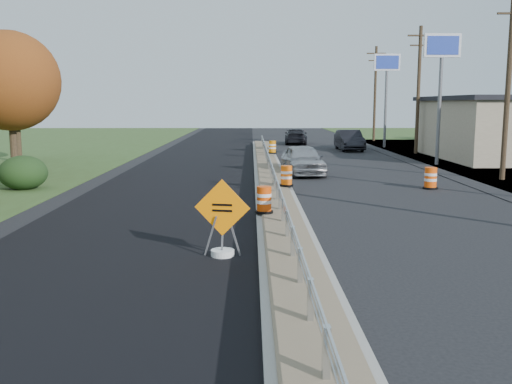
{
  "coord_description": "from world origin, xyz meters",
  "views": [
    {
      "loc": [
        -0.97,
        -18.95,
        3.75
      ],
      "look_at": [
        -0.82,
        -1.86,
        1.1
      ],
      "focal_mm": 40.0,
      "sensor_mm": 36.0,
      "label": 1
    }
  ],
  "objects_px": {
    "barrel_shoulder_near": "(431,179)",
    "car_dark_mid": "(349,140)",
    "barrel_median_mid": "(286,176)",
    "car_dark_far": "(296,136)",
    "barrel_median_near": "(264,200)",
    "car_silver": "(303,160)",
    "caution_sign": "(222,237)",
    "barrel_median_far": "(272,147)"
  },
  "relations": [
    {
      "from": "barrel_median_near",
      "to": "barrel_median_far",
      "type": "bearing_deg",
      "value": 87.19
    },
    {
      "from": "caution_sign",
      "to": "barrel_shoulder_near",
      "type": "xyz_separation_m",
      "value": [
        8.68,
        11.25,
        -0.03
      ]
    },
    {
      "from": "caution_sign",
      "to": "barrel_median_far",
      "type": "distance_m",
      "value": 27.01
    },
    {
      "from": "barrel_median_far",
      "to": "barrel_shoulder_near",
      "type": "relative_size",
      "value": 0.95
    },
    {
      "from": "barrel_shoulder_near",
      "to": "car_dark_mid",
      "type": "height_order",
      "value": "car_dark_mid"
    },
    {
      "from": "barrel_median_mid",
      "to": "car_silver",
      "type": "distance_m",
      "value": 6.09
    },
    {
      "from": "barrel_shoulder_near",
      "to": "car_dark_mid",
      "type": "bearing_deg",
      "value": 90.0
    },
    {
      "from": "barrel_shoulder_near",
      "to": "car_silver",
      "type": "xyz_separation_m",
      "value": [
        -5.2,
        5.31,
        0.33
      ]
    },
    {
      "from": "barrel_shoulder_near",
      "to": "car_silver",
      "type": "bearing_deg",
      "value": 134.4
    },
    {
      "from": "car_dark_mid",
      "to": "barrel_median_near",
      "type": "bearing_deg",
      "value": -106.24
    },
    {
      "from": "barrel_shoulder_near",
      "to": "car_silver",
      "type": "height_order",
      "value": "car_silver"
    },
    {
      "from": "car_silver",
      "to": "car_dark_far",
      "type": "xyz_separation_m",
      "value": [
        1.43,
        23.25,
        -0.07
      ]
    },
    {
      "from": "barrel_median_mid",
      "to": "car_dark_far",
      "type": "relative_size",
      "value": 0.18
    },
    {
      "from": "caution_sign",
      "to": "car_dark_far",
      "type": "relative_size",
      "value": 0.38
    },
    {
      "from": "caution_sign",
      "to": "barrel_shoulder_near",
      "type": "height_order",
      "value": "caution_sign"
    },
    {
      "from": "barrel_median_far",
      "to": "barrel_shoulder_near",
      "type": "bearing_deg",
      "value": -67.63
    },
    {
      "from": "barrel_median_far",
      "to": "car_silver",
      "type": "relative_size",
      "value": 0.19
    },
    {
      "from": "barrel_median_near",
      "to": "barrel_shoulder_near",
      "type": "distance_m",
      "value": 10.14
    },
    {
      "from": "car_silver",
      "to": "caution_sign",
      "type": "bearing_deg",
      "value": -107.78
    },
    {
      "from": "barrel_median_mid",
      "to": "car_silver",
      "type": "height_order",
      "value": "car_silver"
    },
    {
      "from": "barrel_median_far",
      "to": "barrel_median_near",
      "type": "bearing_deg",
      "value": -92.81
    },
    {
      "from": "barrel_median_far",
      "to": "car_dark_mid",
      "type": "xyz_separation_m",
      "value": [
        6.45,
        5.53,
        0.16
      ]
    },
    {
      "from": "barrel_median_near",
      "to": "car_dark_far",
      "type": "bearing_deg",
      "value": 83.88
    },
    {
      "from": "barrel_median_mid",
      "to": "car_dark_mid",
      "type": "xyz_separation_m",
      "value": [
        6.45,
        21.84,
        0.17
      ]
    },
    {
      "from": "caution_sign",
      "to": "barrel_median_mid",
      "type": "xyz_separation_m",
      "value": [
        2.23,
        10.61,
        0.16
      ]
    },
    {
      "from": "car_dark_far",
      "to": "car_silver",
      "type": "bearing_deg",
      "value": 90.29
    },
    {
      "from": "car_dark_mid",
      "to": "car_dark_far",
      "type": "xyz_separation_m",
      "value": [
        -3.77,
        7.36,
        -0.09
      ]
    },
    {
      "from": "barrel_shoulder_near",
      "to": "car_silver",
      "type": "relative_size",
      "value": 0.21
    },
    {
      "from": "barrel_median_far",
      "to": "car_dark_far",
      "type": "relative_size",
      "value": 0.18
    },
    {
      "from": "barrel_median_mid",
      "to": "barrel_median_far",
      "type": "relative_size",
      "value": 0.97
    },
    {
      "from": "car_silver",
      "to": "car_dark_mid",
      "type": "relative_size",
      "value": 0.94
    },
    {
      "from": "barrel_shoulder_near",
      "to": "car_dark_far",
      "type": "relative_size",
      "value": 0.19
    },
    {
      "from": "car_dark_mid",
      "to": "car_dark_far",
      "type": "height_order",
      "value": "car_dark_mid"
    },
    {
      "from": "car_dark_far",
      "to": "barrel_median_mid",
      "type": "bearing_deg",
      "value": 88.57
    },
    {
      "from": "barrel_median_near",
      "to": "car_dark_mid",
      "type": "relative_size",
      "value": 0.17
    },
    {
      "from": "barrel_shoulder_near",
      "to": "car_dark_mid",
      "type": "relative_size",
      "value": 0.19
    },
    {
      "from": "caution_sign",
      "to": "barrel_median_near",
      "type": "bearing_deg",
      "value": 87.43
    },
    {
      "from": "barrel_median_near",
      "to": "car_dark_mid",
      "type": "xyz_separation_m",
      "value": [
        7.55,
        27.96,
        0.18
      ]
    },
    {
      "from": "barrel_median_mid",
      "to": "car_dark_far",
      "type": "height_order",
      "value": "car_dark_far"
    },
    {
      "from": "barrel_median_near",
      "to": "barrel_shoulder_near",
      "type": "xyz_separation_m",
      "value": [
        7.55,
        6.76,
        -0.19
      ]
    },
    {
      "from": "caution_sign",
      "to": "barrel_median_far",
      "type": "xyz_separation_m",
      "value": [
        2.23,
        26.92,
        0.18
      ]
    },
    {
      "from": "barrel_shoulder_near",
      "to": "barrel_median_far",
      "type": "bearing_deg",
      "value": 112.37
    }
  ]
}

